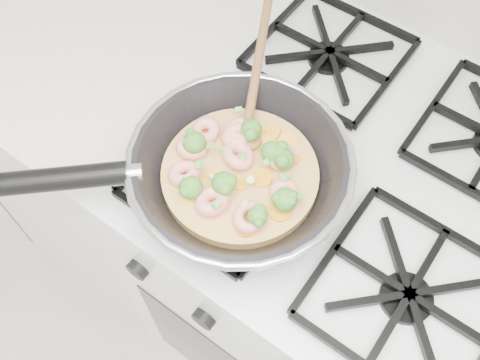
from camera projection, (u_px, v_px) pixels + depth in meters
The scene contains 3 objects.
stove at pixel (323, 270), 1.19m from camera, with size 0.60×0.60×0.92m.
counter_left at pixel (67, 105), 1.44m from camera, with size 1.00×0.60×0.90m.
skillet at pixel (236, 169), 0.74m from camera, with size 0.41×0.50×0.09m.
Camera 1 is at (0.11, 1.24, 1.59)m, focal length 40.20 mm.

